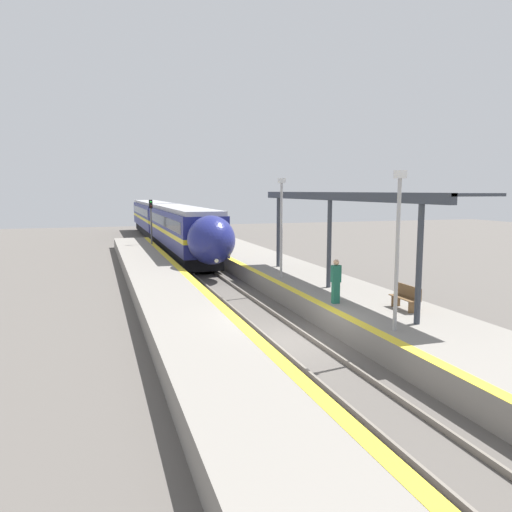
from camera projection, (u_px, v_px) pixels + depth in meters
The scene contains 12 objects.
ground_plane at pixel (290, 341), 17.44m from camera, with size 120.00×120.00×0.00m, color #56514C.
rail_left at pixel (271, 341), 17.21m from camera, with size 0.08×90.00×0.15m, color slate.
rail_right at pixel (309, 337), 17.64m from camera, with size 0.08×90.00×0.15m, color slate.
train at pixel (166, 222), 47.39m from camera, with size 2.89×42.51×3.98m.
platform_right at pixel (387, 320), 18.55m from camera, with size 4.31×64.00×0.86m.
platform_left at pixel (198, 337), 16.40m from camera, with size 3.11×64.00×0.86m.
platform_bench at pixel (406, 297), 18.42m from camera, with size 0.44×1.44×0.89m.
person_waiting at pixel (336, 281), 19.35m from camera, with size 0.36×0.23×1.73m.
railway_signal at pixel (151, 221), 40.79m from camera, with size 0.28×0.28×4.49m.
lamppost_near at pixel (398, 240), 15.31m from camera, with size 0.36×0.20×4.98m.
lamppost_mid at pixel (281, 221), 24.86m from camera, with size 0.36×0.20×4.98m.
station_canopy at pixel (342, 199), 22.35m from camera, with size 2.02×16.20×4.30m.
Camera 1 is at (-6.30, -15.73, 5.22)m, focal length 35.00 mm.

